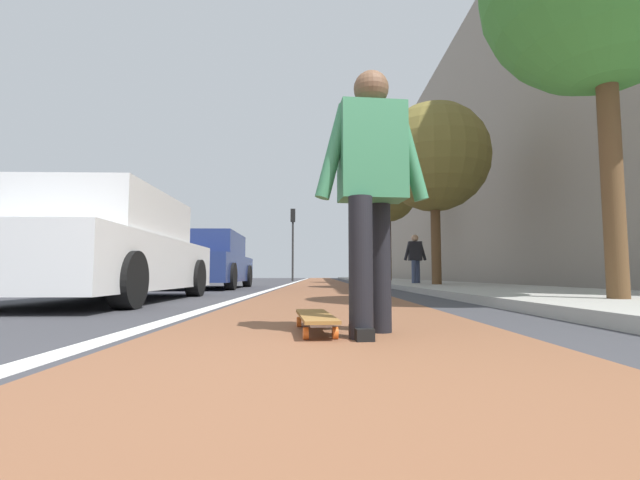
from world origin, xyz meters
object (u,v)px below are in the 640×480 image
at_px(skateboard, 315,318).
at_px(street_tree_mid, 434,157).
at_px(parked_car_mid, 209,262).
at_px(skater_person, 371,182).
at_px(street_tree_far, 387,193).
at_px(pedestrian_distant, 415,257).
at_px(traffic_light, 293,231).
at_px(parked_car_near, 107,250).

xyz_separation_m(skateboard, street_tree_mid, (8.78, -3.17, 3.47)).
bearing_deg(parked_car_mid, skater_person, -159.99).
bearing_deg(parked_car_mid, skateboard, -161.64).
height_order(street_tree_mid, street_tree_far, street_tree_far).
xyz_separation_m(skateboard, pedestrian_distant, (10.43, -2.97, 0.82)).
xyz_separation_m(skater_person, traffic_light, (23.47, 1.92, 2.08)).
distance_m(parked_car_near, street_tree_mid, 8.76).
xyz_separation_m(parked_car_mid, pedestrian_distant, (1.45, -5.95, 0.20)).
distance_m(skateboard, skater_person, 0.92).
height_order(parked_car_mid, street_tree_mid, street_tree_mid).
relative_size(parked_car_near, parked_car_mid, 0.98).
distance_m(skater_person, parked_car_mid, 9.72).
relative_size(parked_car_mid, street_tree_far, 0.84).
relative_size(parked_car_near, street_tree_mid, 0.89).
height_order(skateboard, street_tree_mid, street_tree_mid).
xyz_separation_m(street_tree_mid, street_tree_far, (8.04, 0.00, 0.54)).
bearing_deg(parked_car_near, street_tree_mid, -47.12).
height_order(skateboard, parked_car_near, parked_car_near).
bearing_deg(pedestrian_distant, traffic_light, 19.43).
relative_size(skater_person, traffic_light, 0.37).
bearing_deg(parked_car_near, traffic_light, -3.75).
bearing_deg(street_tree_far, skateboard, 169.34).
xyz_separation_m(parked_car_near, street_tree_mid, (5.63, -6.06, 2.86)).
distance_m(parked_car_mid, traffic_light, 14.59).
bearing_deg(street_tree_mid, parked_car_mid, 88.16).
xyz_separation_m(skater_person, parked_car_mid, (9.13, 3.33, -0.22)).
bearing_deg(parked_car_near, pedestrian_distant, -38.89).
bearing_deg(parked_car_mid, parked_car_near, -179.16).
height_order(skater_person, street_tree_far, street_tree_far).
height_order(parked_car_near, street_tree_far, street_tree_far).
distance_m(parked_car_near, parked_car_mid, 5.83).
bearing_deg(traffic_light, pedestrian_distant, -160.57).
xyz_separation_m(parked_car_near, street_tree_far, (13.68, -6.06, 3.40)).
xyz_separation_m(traffic_light, street_tree_far, (-6.49, -4.74, 1.08)).
distance_m(skateboard, street_tree_far, 17.59).
bearing_deg(traffic_light, street_tree_mid, -161.93).
relative_size(skater_person, street_tree_mid, 0.32).
distance_m(traffic_light, pedestrian_distant, 13.83).
relative_size(parked_car_near, traffic_light, 1.03).
bearing_deg(street_tree_far, parked_car_near, 156.09).
bearing_deg(skateboard, traffic_light, 3.86).
height_order(skater_person, street_tree_mid, street_tree_mid).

